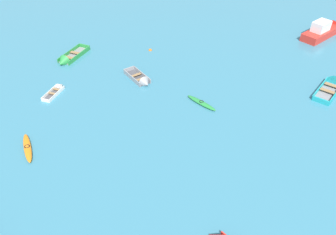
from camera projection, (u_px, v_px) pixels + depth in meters
rowboat_white_far_right at (57, 89)px, 30.20m from camera, size 2.04×2.72×0.76m
kayak_green_outer_right at (201, 103)px, 28.57m from camera, size 2.11×2.85×0.29m
rowboat_grey_back_row_left at (142, 80)px, 31.25m from camera, size 2.42×3.65×1.09m
rowboat_turquoise_near_left at (333, 85)px, 30.68m from camera, size 4.39×4.01×1.37m
kayak_orange_midfield_left at (27, 148)px, 24.24m from camera, size 1.18×3.26×0.31m
rowboat_green_center at (68, 59)px, 34.42m from camera, size 3.55×4.34×1.25m
motor_launch_red_back_row_right at (324, 30)px, 38.96m from camera, size 6.50×4.65×2.27m
mooring_buoy_between_boats_right at (150, 50)px, 36.39m from camera, size 0.38×0.38×0.38m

